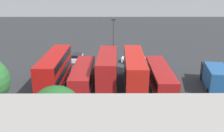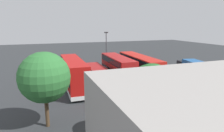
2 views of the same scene
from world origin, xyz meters
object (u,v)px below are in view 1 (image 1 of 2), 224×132
at_px(bus_single_deck_fourth, 83,76).
at_px(box_truck_blue, 215,76).
at_px(bus_single_deck_near_end, 160,77).
at_px(lamp_post_tall, 113,39).
at_px(bus_double_decker_second, 134,70).
at_px(bus_double_decker_third, 107,69).
at_px(bus_double_decker_fifth, 55,69).
at_px(waste_bin_yellow, 155,65).
at_px(car_hatchback_silver, 77,57).
at_px(car_small_green, 135,59).

xyz_separation_m(bus_single_deck_fourth, box_truck_blue, (-17.93, 0.59, 0.09)).
bearing_deg(bus_single_deck_near_end, lamp_post_tall, -56.39).
distance_m(bus_single_deck_near_end, bus_single_deck_fourth, 10.51).
relative_size(bus_double_decker_second, lamp_post_tall, 1.48).
height_order(bus_double_decker_second, bus_double_decker_third, same).
distance_m(bus_single_deck_near_end, bus_double_decker_fifth, 14.38).
height_order(bus_single_deck_near_end, waste_bin_yellow, bus_single_deck_near_end).
bearing_deg(car_hatchback_silver, waste_bin_yellow, 165.24).
xyz_separation_m(bus_single_deck_fourth, bus_double_decker_fifth, (3.84, -0.24, 0.83)).
distance_m(bus_double_decker_third, lamp_post_tall, 8.88).
distance_m(bus_double_decker_third, waste_bin_yellow, 11.62).
relative_size(bus_double_decker_second, car_hatchback_silver, 2.92).
bearing_deg(bus_double_decker_third, bus_double_decker_second, 171.60).
height_order(car_small_green, waste_bin_yellow, car_small_green).
bearing_deg(waste_bin_yellow, box_truck_blue, 125.42).
relative_size(bus_single_deck_fourth, lamp_post_tall, 1.31).
height_order(bus_double_decker_second, car_small_green, bus_double_decker_second).
bearing_deg(bus_double_decker_fifth, car_hatchback_silver, -96.81).
relative_size(bus_single_deck_near_end, waste_bin_yellow, 12.42).
bearing_deg(waste_bin_yellow, bus_double_decker_fifth, 28.38).
height_order(bus_double_decker_fifth, lamp_post_tall, lamp_post_tall).
distance_m(bus_double_decker_second, bus_single_deck_fourth, 7.07).
xyz_separation_m(bus_double_decker_second, car_small_green, (-1.11, -11.30, -1.75)).
height_order(bus_single_deck_near_end, bus_double_decker_second, bus_double_decker_second).
bearing_deg(lamp_post_tall, car_hatchback_silver, -25.86).
bearing_deg(bus_single_deck_near_end, waste_bin_yellow, -96.08).
xyz_separation_m(bus_single_deck_near_end, car_small_green, (2.37, -11.62, -0.92)).
height_order(bus_double_decker_fifth, waste_bin_yellow, bus_double_decker_fifth).
bearing_deg(box_truck_blue, bus_single_deck_fourth, -1.89).
distance_m(car_hatchback_silver, waste_bin_yellow, 14.35).
bearing_deg(waste_bin_yellow, lamp_post_tall, -3.30).
bearing_deg(bus_double_decker_third, bus_single_deck_near_end, 173.16).
distance_m(bus_double_decker_third, bus_double_decker_fifth, 7.20).
xyz_separation_m(bus_double_decker_second, waste_bin_yellow, (-4.43, -8.65, -1.98)).
distance_m(bus_double_decker_fifth, lamp_post_tall, 12.11).
bearing_deg(bus_single_deck_near_end, car_small_green, -78.48).
bearing_deg(waste_bin_yellow, bus_double_decker_second, 62.85).
relative_size(bus_double_decker_third, car_hatchback_silver, 2.48).
height_order(car_hatchback_silver, car_small_green, same).
bearing_deg(bus_double_decker_second, car_small_green, -95.61).
relative_size(car_small_green, waste_bin_yellow, 5.03).
distance_m(lamp_post_tall, waste_bin_yellow, 8.39).
height_order(bus_double_decker_third, lamp_post_tall, lamp_post_tall).
height_order(bus_double_decker_second, lamp_post_tall, lamp_post_tall).
relative_size(bus_single_deck_fourth, car_small_green, 2.26).
distance_m(bus_double_decker_second, car_hatchback_silver, 15.60).
distance_m(box_truck_blue, waste_bin_yellow, 11.23).
xyz_separation_m(bus_double_decker_third, box_truck_blue, (-14.57, 1.00, -0.74)).
relative_size(bus_single_deck_near_end, lamp_post_tall, 1.44).
bearing_deg(car_small_green, waste_bin_yellow, 141.34).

